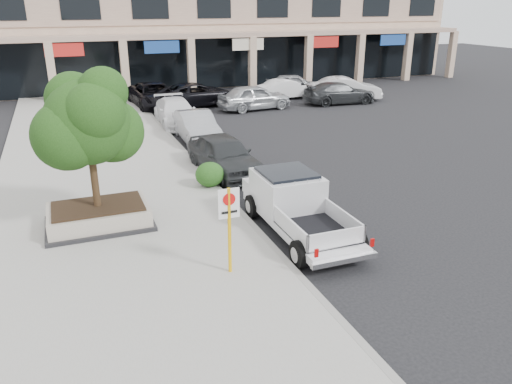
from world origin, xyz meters
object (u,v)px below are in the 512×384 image
(no_parking_sign, at_px, (229,219))
(lot_car_c, at_px, (339,93))
(curb_car_c, at_px, (176,112))
(lot_car_d, at_px, (196,94))
(pickup_truck, at_px, (300,208))
(lot_car_f, at_px, (346,89))
(curb_car_a, at_px, (224,155))
(curb_car_d, at_px, (154,95))
(planter_tree, at_px, (92,121))
(curb_car_b, at_px, (197,127))
(lot_car_b, at_px, (287,89))
(lot_car_a, at_px, (254,97))
(lot_car_e, at_px, (294,84))
(planter, at_px, (99,216))

(no_parking_sign, distance_m, lot_car_c, 24.60)
(curb_car_c, distance_m, lot_car_d, 5.60)
(pickup_truck, distance_m, lot_car_f, 23.06)
(no_parking_sign, relative_size, lot_car_f, 0.46)
(curb_car_a, xyz_separation_m, curb_car_d, (-0.06, 15.05, 0.02))
(no_parking_sign, bearing_deg, lot_car_d, 77.10)
(planter_tree, distance_m, no_parking_sign, 5.45)
(curb_car_b, relative_size, lot_car_d, 0.81)
(lot_car_d, bearing_deg, curb_car_c, 140.11)
(lot_car_b, height_order, lot_car_c, lot_car_c)
(lot_car_a, relative_size, lot_car_d, 0.85)
(pickup_truck, bearing_deg, lot_car_a, 73.35)
(curb_car_a, bearing_deg, lot_car_e, 50.20)
(curb_car_b, distance_m, lot_car_d, 9.34)
(lot_car_e, bearing_deg, curb_car_c, 142.02)
(planter, relative_size, lot_car_f, 0.64)
(planter, height_order, pickup_truck, pickup_truck)
(lot_car_b, bearing_deg, curb_car_c, 115.11)
(planter, xyz_separation_m, curb_car_b, (5.61, 9.23, 0.29))
(curb_car_d, bearing_deg, lot_car_a, -31.89)
(planter_tree, distance_m, lot_car_d, 19.91)
(pickup_truck, distance_m, lot_car_d, 20.96)
(lot_car_e, bearing_deg, lot_car_b, 160.10)
(no_parking_sign, distance_m, curb_car_c, 17.67)
(planter, xyz_separation_m, curb_car_d, (5.29, 18.89, 0.34))
(no_parking_sign, height_order, lot_car_d, no_parking_sign)
(planter, relative_size, curb_car_a, 0.68)
(no_parking_sign, xyz_separation_m, lot_car_b, (12.13, 22.80, -0.92))
(lot_car_a, relative_size, lot_car_f, 0.97)
(planter, relative_size, lot_car_b, 0.74)
(planter, height_order, lot_car_d, lot_car_d)
(lot_car_e, bearing_deg, lot_car_a, 151.16)
(curb_car_a, xyz_separation_m, curb_car_c, (0.13, 9.41, -0.06))
(planter_tree, xyz_separation_m, no_parking_sign, (2.75, -4.35, -1.78))
(planter_tree, bearing_deg, lot_car_f, 41.32)
(no_parking_sign, relative_size, lot_car_e, 0.51)
(planter, distance_m, lot_car_a, 19.34)
(lot_car_d, distance_m, lot_car_f, 10.81)
(curb_car_d, relative_size, lot_car_a, 1.21)
(lot_car_b, bearing_deg, no_parking_sign, 147.81)
(planter_tree, xyz_separation_m, curb_car_b, (5.48, 9.07, -2.65))
(curb_car_b, bearing_deg, curb_car_d, 93.08)
(lot_car_b, distance_m, lot_car_f, 4.25)
(planter, bearing_deg, curb_car_a, 35.70)
(no_parking_sign, height_order, lot_car_c, no_parking_sign)
(no_parking_sign, distance_m, lot_car_b, 25.85)
(lot_car_e, bearing_deg, no_parking_sign, 170.23)
(lot_car_a, height_order, lot_car_e, lot_car_a)
(curb_car_b, bearing_deg, planter, -120.17)
(no_parking_sign, height_order, pickup_truck, no_parking_sign)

